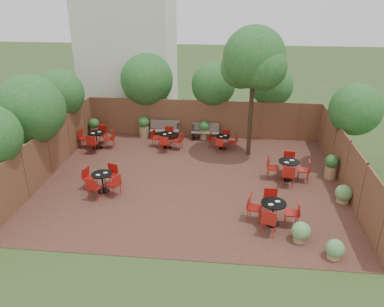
# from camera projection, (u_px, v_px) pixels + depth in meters

# --- Properties ---
(ground) EXTENTS (80.00, 80.00, 0.00)m
(ground) POSITION_uv_depth(u_px,v_px,m) (192.00, 181.00, 15.69)
(ground) COLOR #354F23
(ground) RESTS_ON ground
(courtyard_paving) EXTENTS (12.00, 10.00, 0.02)m
(courtyard_paving) POSITION_uv_depth(u_px,v_px,m) (192.00, 180.00, 15.69)
(courtyard_paving) COLOR #391D17
(courtyard_paving) RESTS_ON ground
(fence_back) EXTENTS (12.00, 0.08, 2.00)m
(fence_back) POSITION_uv_depth(u_px,v_px,m) (202.00, 119.00, 19.84)
(fence_back) COLOR brown
(fence_back) RESTS_ON ground
(fence_left) EXTENTS (0.08, 10.00, 2.00)m
(fence_left) POSITION_uv_depth(u_px,v_px,m) (49.00, 152.00, 15.87)
(fence_left) COLOR brown
(fence_left) RESTS_ON ground
(fence_right) EXTENTS (0.08, 10.00, 2.00)m
(fence_right) POSITION_uv_depth(u_px,v_px,m) (347.00, 165.00, 14.72)
(fence_right) COLOR brown
(fence_right) RESTS_ON ground
(neighbour_building) EXTENTS (5.00, 4.00, 8.00)m
(neighbour_building) POSITION_uv_depth(u_px,v_px,m) (129.00, 50.00, 21.80)
(neighbour_building) COLOR silver
(neighbour_building) RESTS_ON ground
(overhang_foliage) EXTENTS (15.57, 10.66, 2.77)m
(overhang_foliage) POSITION_uv_depth(u_px,v_px,m) (145.00, 96.00, 17.41)
(overhang_foliage) COLOR #1E551B
(overhang_foliage) RESTS_ON ground
(courtyard_tree) EXTENTS (2.82, 2.72, 5.89)m
(courtyard_tree) POSITION_uv_depth(u_px,v_px,m) (254.00, 62.00, 16.33)
(courtyard_tree) COLOR black
(courtyard_tree) RESTS_ON courtyard_paving
(park_bench_left) EXTENTS (1.53, 0.55, 0.93)m
(park_bench_left) POSITION_uv_depth(u_px,v_px,m) (165.00, 129.00, 19.89)
(park_bench_left) COLOR brown
(park_bench_left) RESTS_ON courtyard_paving
(park_bench_right) EXTENTS (1.43, 0.53, 0.87)m
(park_bench_right) POSITION_uv_depth(u_px,v_px,m) (205.00, 131.00, 19.70)
(park_bench_right) COLOR brown
(park_bench_right) RESTS_ON courtyard_paving
(bistro_tables) EXTENTS (10.60, 7.87, 0.95)m
(bistro_tables) POSITION_uv_depth(u_px,v_px,m) (188.00, 162.00, 16.21)
(bistro_tables) COLOR black
(bistro_tables) RESTS_ON courtyard_paving
(planters) EXTENTS (11.85, 4.47, 1.11)m
(planters) POSITION_uv_depth(u_px,v_px,m) (184.00, 135.00, 18.87)
(planters) COLOR #96724B
(planters) RESTS_ON courtyard_paving
(low_shrubs) EXTENTS (2.54, 3.89, 0.68)m
(low_shrubs) POSITION_uv_depth(u_px,v_px,m) (328.00, 220.00, 12.49)
(low_shrubs) COLOR #96724B
(low_shrubs) RESTS_ON courtyard_paving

